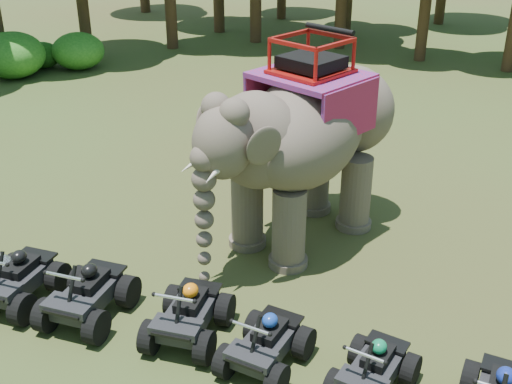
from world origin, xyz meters
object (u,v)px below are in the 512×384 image
atv_1 (86,288)px  atv_3 (266,337)px  atv_0 (16,273)px  atv_4 (375,363)px  atv_2 (188,308)px  elephant (305,141)px

atv_1 → atv_3: size_ratio=1.10×
atv_0 → atv_4: atv_0 is taller
atv_0 → atv_2: size_ratio=1.01×
atv_1 → atv_2: 2.04m
atv_0 → atv_3: 5.19m
elephant → atv_2: (-0.66, -4.31, -1.72)m
atv_0 → atv_2: 3.62m
atv_1 → elephant: bearing=55.2°
atv_2 → atv_0: bearing=178.1°
elephant → atv_2: size_ratio=3.25×
atv_0 → atv_1: atv_1 is taller
elephant → atv_4: elephant is taller
atv_0 → atv_1: (1.58, 0.11, 0.01)m
atv_1 → atv_2: atv_1 is taller
atv_0 → atv_3: (5.19, 0.16, -0.05)m
atv_0 → atv_4: bearing=-1.6°
atv_2 → atv_3: bearing=-13.2°
atv_0 → atv_4: (7.02, 0.28, -0.08)m
atv_2 → atv_3: (1.58, -0.17, -0.04)m
atv_3 → atv_4: bearing=9.1°
atv_0 → elephant: bearing=43.6°
elephant → atv_2: 4.69m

